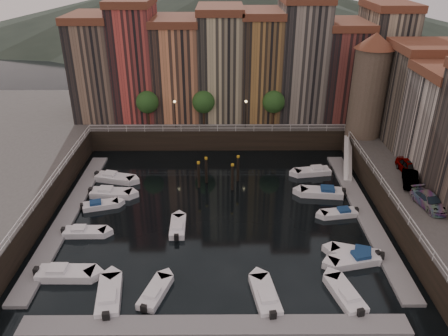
{
  "coord_description": "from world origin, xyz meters",
  "views": [
    {
      "loc": [
        0.58,
        -41.48,
        26.08
      ],
      "look_at": [
        0.84,
        4.0,
        3.21
      ],
      "focal_mm": 35.0,
      "sensor_mm": 36.0,
      "label": 1
    }
  ],
  "objects_px": {
    "boat_left_1": "(84,232)",
    "car_c": "(429,201)",
    "boat_left_0": "(64,273)",
    "car_b": "(410,179)",
    "mooring_pilings": "(219,173)",
    "boat_left_2": "(100,205)",
    "car_a": "(410,168)",
    "corner_tower": "(369,84)",
    "gangway": "(348,156)"
  },
  "relations": [
    {
      "from": "car_a",
      "to": "boat_left_2",
      "type": "bearing_deg",
      "value": -179.28
    },
    {
      "from": "corner_tower",
      "to": "boat_left_0",
      "type": "distance_m",
      "value": 43.2
    },
    {
      "from": "corner_tower",
      "to": "mooring_pilings",
      "type": "bearing_deg",
      "value": -156.05
    },
    {
      "from": "car_b",
      "to": "boat_left_0",
      "type": "bearing_deg",
      "value": -144.57
    },
    {
      "from": "boat_left_0",
      "to": "car_b",
      "type": "distance_m",
      "value": 36.42
    },
    {
      "from": "boat_left_0",
      "to": "car_c",
      "type": "height_order",
      "value": "car_c"
    },
    {
      "from": "mooring_pilings",
      "to": "boat_left_1",
      "type": "bearing_deg",
      "value": -142.77
    },
    {
      "from": "mooring_pilings",
      "to": "car_c",
      "type": "distance_m",
      "value": 23.36
    },
    {
      "from": "boat_left_0",
      "to": "mooring_pilings",
      "type": "bearing_deg",
      "value": 51.81
    },
    {
      "from": "mooring_pilings",
      "to": "car_c",
      "type": "relative_size",
      "value": 1.11
    },
    {
      "from": "car_a",
      "to": "boat_left_1",
      "type": "bearing_deg",
      "value": -170.99
    },
    {
      "from": "boat_left_0",
      "to": "car_a",
      "type": "distance_m",
      "value": 38.09
    },
    {
      "from": "corner_tower",
      "to": "boat_left_1",
      "type": "relative_size",
      "value": 3.11
    },
    {
      "from": "car_c",
      "to": "boat_left_1",
      "type": "bearing_deg",
      "value": 169.48
    },
    {
      "from": "boat_left_0",
      "to": "car_b",
      "type": "xyz_separation_m",
      "value": [
        34.45,
        11.34,
        3.27
      ]
    },
    {
      "from": "corner_tower",
      "to": "gangway",
      "type": "xyz_separation_m",
      "value": [
        -2.9,
        -4.5,
        -8.28
      ]
    },
    {
      "from": "boat_left_2",
      "to": "car_b",
      "type": "relative_size",
      "value": 1.04
    },
    {
      "from": "car_b",
      "to": "car_c",
      "type": "height_order",
      "value": "car_c"
    },
    {
      "from": "gangway",
      "to": "boat_left_1",
      "type": "relative_size",
      "value": 1.87
    },
    {
      "from": "boat_left_1",
      "to": "car_b",
      "type": "xyz_separation_m",
      "value": [
        34.55,
        4.9,
        3.33
      ]
    },
    {
      "from": "corner_tower",
      "to": "gangway",
      "type": "relative_size",
      "value": 1.66
    },
    {
      "from": "gangway",
      "to": "boat_left_2",
      "type": "height_order",
      "value": "gangway"
    },
    {
      "from": "boat_left_2",
      "to": "boat_left_1",
      "type": "bearing_deg",
      "value": -109.19
    },
    {
      "from": "corner_tower",
      "to": "car_a",
      "type": "xyz_separation_m",
      "value": [
        2.0,
        -11.9,
        -6.39
      ]
    },
    {
      "from": "boat_left_0",
      "to": "boat_left_1",
      "type": "relative_size",
      "value": 1.19
    },
    {
      "from": "boat_left_1",
      "to": "car_a",
      "type": "xyz_separation_m",
      "value": [
        35.47,
        7.3,
        3.46
      ]
    },
    {
      "from": "mooring_pilings",
      "to": "car_b",
      "type": "bearing_deg",
      "value": -14.79
    },
    {
      "from": "mooring_pilings",
      "to": "boat_left_2",
      "type": "distance_m",
      "value": 14.41
    },
    {
      "from": "boat_left_0",
      "to": "car_a",
      "type": "height_order",
      "value": "car_a"
    },
    {
      "from": "boat_left_1",
      "to": "boat_left_2",
      "type": "height_order",
      "value": "boat_left_1"
    },
    {
      "from": "car_b",
      "to": "car_c",
      "type": "xyz_separation_m",
      "value": [
        0.09,
        -4.65,
        0.0
      ]
    },
    {
      "from": "car_c",
      "to": "car_b",
      "type": "bearing_deg",
      "value": 80.16
    },
    {
      "from": "boat_left_2",
      "to": "car_a",
      "type": "distance_m",
      "value": 35.39
    },
    {
      "from": "boat_left_1",
      "to": "boat_left_2",
      "type": "xyz_separation_m",
      "value": [
        0.31,
        5.24,
        -0.02
      ]
    },
    {
      "from": "boat_left_1",
      "to": "car_c",
      "type": "relative_size",
      "value": 0.95
    },
    {
      "from": "mooring_pilings",
      "to": "boat_left_1",
      "type": "xyz_separation_m",
      "value": [
        -13.7,
        -10.41,
        -1.31
      ]
    },
    {
      "from": "mooring_pilings",
      "to": "car_b",
      "type": "relative_size",
      "value": 1.26
    },
    {
      "from": "boat_left_2",
      "to": "car_c",
      "type": "height_order",
      "value": "car_c"
    },
    {
      "from": "gangway",
      "to": "boat_left_1",
      "type": "distance_m",
      "value": 33.95
    },
    {
      "from": "boat_left_1",
      "to": "mooring_pilings",
      "type": "bearing_deg",
      "value": 36.78
    },
    {
      "from": "boat_left_0",
      "to": "car_b",
      "type": "bearing_deg",
      "value": 18.94
    },
    {
      "from": "boat_left_0",
      "to": "boat_left_1",
      "type": "bearing_deg",
      "value": 91.59
    },
    {
      "from": "boat_left_2",
      "to": "car_b",
      "type": "distance_m",
      "value": 34.41
    },
    {
      "from": "gangway",
      "to": "boat_left_0",
      "type": "distance_m",
      "value": 37.11
    },
    {
      "from": "mooring_pilings",
      "to": "car_c",
      "type": "bearing_deg",
      "value": -25.88
    },
    {
      "from": "gangway",
      "to": "mooring_pilings",
      "type": "distance_m",
      "value": 17.41
    },
    {
      "from": "car_a",
      "to": "car_b",
      "type": "height_order",
      "value": "car_a"
    },
    {
      "from": "boat_left_2",
      "to": "corner_tower",
      "type": "bearing_deg",
      "value": 6.99
    },
    {
      "from": "car_a",
      "to": "car_c",
      "type": "distance_m",
      "value": 7.1
    },
    {
      "from": "car_b",
      "to": "car_a",
      "type": "bearing_deg",
      "value": 86.27
    }
  ]
}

